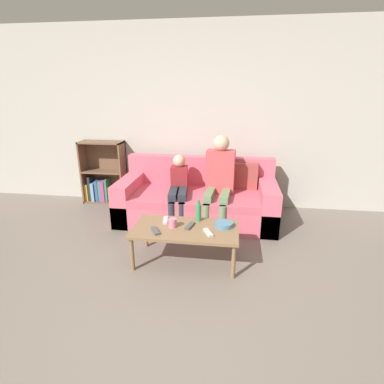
{
  "coord_description": "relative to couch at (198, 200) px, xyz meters",
  "views": [
    {
      "loc": [
        0.53,
        -1.69,
        1.7
      ],
      "look_at": [
        0.07,
        1.55,
        0.58
      ],
      "focal_mm": 28.0,
      "sensor_mm": 36.0,
      "label": 1
    }
  ],
  "objects": [
    {
      "name": "ground_plane",
      "position": [
        -0.07,
        -2.12,
        -0.27
      ],
      "size": [
        22.0,
        22.0,
        0.0
      ],
      "primitive_type": "plane",
      "color": "#70665B"
    },
    {
      "name": "wall_back",
      "position": [
        -0.07,
        0.63,
        1.03
      ],
      "size": [
        12.0,
        0.06,
        2.6
      ],
      "color": "#B7B2A8",
      "rests_on": "ground_plane"
    },
    {
      "name": "couch",
      "position": [
        0.0,
        0.0,
        0.0
      ],
      "size": [
        2.09,
        0.96,
        0.8
      ],
      "color": "#DB5B70",
      "rests_on": "ground_plane"
    },
    {
      "name": "bookshelf",
      "position": [
        -1.57,
        0.48,
        0.12
      ],
      "size": [
        0.66,
        0.28,
        0.96
      ],
      "color": "brown",
      "rests_on": "ground_plane"
    },
    {
      "name": "coffee_table",
      "position": [
        0.01,
        -1.11,
        0.08
      ],
      "size": [
        1.07,
        0.56,
        0.38
      ],
      "color": "brown",
      "rests_on": "ground_plane"
    },
    {
      "name": "person_adult",
      "position": [
        0.29,
        -0.09,
        0.39
      ],
      "size": [
        0.38,
        0.67,
        1.16
      ],
      "rotation": [
        0.0,
        0.0,
        -0.07
      ],
      "color": "#66845B",
      "rests_on": "ground_plane"
    },
    {
      "name": "person_child",
      "position": [
        -0.24,
        -0.15,
        0.24
      ],
      "size": [
        0.29,
        0.67,
        0.89
      ],
      "rotation": [
        0.0,
        0.0,
        0.11
      ],
      "color": "#282D38",
      "rests_on": "ground_plane"
    },
    {
      "name": "cup_near",
      "position": [
        -0.12,
        -1.11,
        0.16
      ],
      "size": [
        0.08,
        0.08,
        0.09
      ],
      "color": "pink",
      "rests_on": "coffee_table"
    },
    {
      "name": "tv_remote_0",
      "position": [
        0.05,
        -1.08,
        0.12
      ],
      "size": [
        0.09,
        0.18,
        0.02
      ],
      "rotation": [
        0.0,
        0.0,
        -0.24
      ],
      "color": "#47474C",
      "rests_on": "coffee_table"
    },
    {
      "name": "tv_remote_1",
      "position": [
        0.25,
        -1.21,
        0.12
      ],
      "size": [
        0.12,
        0.17,
        0.02
      ],
      "rotation": [
        0.0,
        0.0,
        0.45
      ],
      "color": "#B7B7BC",
      "rests_on": "coffee_table"
    },
    {
      "name": "tv_remote_2",
      "position": [
        -0.23,
        -0.98,
        0.12
      ],
      "size": [
        0.08,
        0.18,
        0.02
      ],
      "rotation": [
        0.0,
        0.0,
        0.17
      ],
      "color": "#B7B7BC",
      "rests_on": "coffee_table"
    },
    {
      "name": "tv_remote_3",
      "position": [
        -0.27,
        -1.24,
        0.12
      ],
      "size": [
        0.13,
        0.17,
        0.02
      ],
      "rotation": [
        0.0,
        0.0,
        0.53
      ],
      "color": "#47474C",
      "rests_on": "coffee_table"
    },
    {
      "name": "snack_bowl",
      "position": [
        0.39,
        -1.02,
        0.13
      ],
      "size": [
        0.19,
        0.19,
        0.05
      ],
      "color": "teal",
      "rests_on": "coffee_table"
    },
    {
      "name": "bottle",
      "position": [
        0.12,
        -0.92,
        0.21
      ],
      "size": [
        0.06,
        0.06,
        0.24
      ],
      "color": "#33844C",
      "rests_on": "coffee_table"
    }
  ]
}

